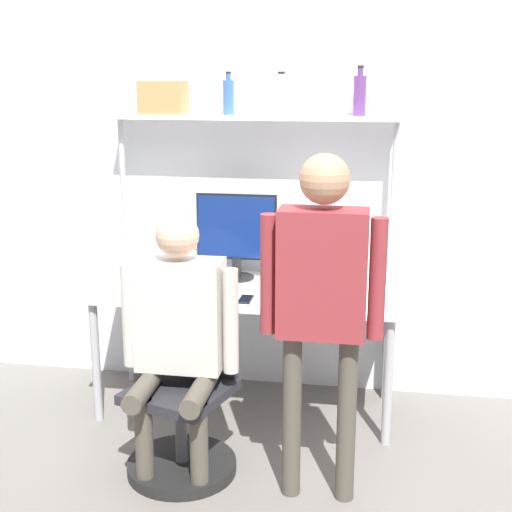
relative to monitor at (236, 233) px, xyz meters
The scene contains 14 objects.
ground_plane 1.21m from the monitor, 80.35° to the right, with size 12.00×12.00×0.00m, color slate.
wall_back 0.38m from the monitor, 64.37° to the left, with size 8.00×0.06×2.70m.
desk 0.42m from the monitor, 62.83° to the right, with size 1.79×0.76×0.76m.
shelf_unit 0.44m from the monitor, 27.83° to the left, with size 1.70×0.24×1.75m.
monitor is the anchor object (origin of this frame).
laptop 0.47m from the monitor, 113.64° to the right, with size 0.34×0.21×0.22m.
cell_phone 0.53m from the monitor, 72.36° to the right, with size 0.07×0.15×0.01m.
office_chair 1.22m from the monitor, 95.08° to the right, with size 0.58×0.58×0.92m.
person_seated 1.03m from the monitor, 95.55° to the right, with size 0.59×0.47×1.35m.
person_standing 1.24m from the monitor, 60.65° to the right, with size 0.56×0.22×1.66m.
bottle_blue 0.81m from the monitor, 134.30° to the left, with size 0.07×0.07×0.25m.
bottle_clear 0.85m from the monitor, 11.57° to the left, with size 0.08×0.08×0.25m.
bottle_purple 1.09m from the monitor, ahead, with size 0.07×0.07×0.28m.
storage_box 0.92m from the monitor, behind, with size 0.26×0.21×0.20m.
Camera 1 is at (0.73, -3.56, 1.98)m, focal length 50.00 mm.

